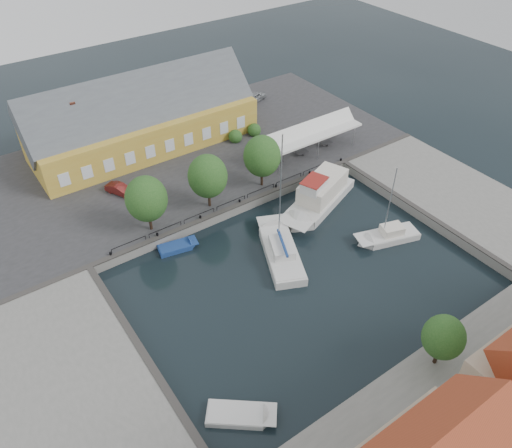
{
  "coord_description": "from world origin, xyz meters",
  "views": [
    {
      "loc": [
        -22.77,
        -26.68,
        33.99
      ],
      "look_at": [
        0.0,
        6.0,
        1.5
      ],
      "focal_mm": 35.0,
      "sensor_mm": 36.0,
      "label": 1
    }
  ],
  "objects_px": {
    "warehouse": "(137,121)",
    "launch_nw": "(177,248)",
    "tent_canopy": "(310,134)",
    "launch_sw": "(240,416)",
    "center_sailboat": "(281,252)",
    "car_red": "(120,189)",
    "east_boat_b": "(388,237)",
    "trawler": "(319,197)",
    "car_silver": "(255,97)"
  },
  "relations": [
    {
      "from": "warehouse",
      "to": "launch_nw",
      "type": "relative_size",
      "value": 6.76
    },
    {
      "from": "tent_canopy",
      "to": "launch_sw",
      "type": "relative_size",
      "value": 2.69
    },
    {
      "from": "center_sailboat",
      "to": "launch_sw",
      "type": "height_order",
      "value": "center_sailboat"
    },
    {
      "from": "car_red",
      "to": "launch_sw",
      "type": "xyz_separation_m",
      "value": [
        -3.6,
        -29.83,
        -1.51
      ]
    },
    {
      "from": "car_red",
      "to": "launch_sw",
      "type": "relative_size",
      "value": 0.69
    },
    {
      "from": "center_sailboat",
      "to": "launch_nw",
      "type": "bearing_deg",
      "value": 139.85
    },
    {
      "from": "east_boat_b",
      "to": "launch_nw",
      "type": "xyz_separation_m",
      "value": [
        -18.66,
        11.21,
        -0.17
      ]
    },
    {
      "from": "tent_canopy",
      "to": "launch_sw",
      "type": "bearing_deg",
      "value": -137.28
    },
    {
      "from": "tent_canopy",
      "to": "trawler",
      "type": "bearing_deg",
      "value": -122.05
    },
    {
      "from": "car_red",
      "to": "launch_nw",
      "type": "distance_m",
      "value": 11.03
    },
    {
      "from": "tent_canopy",
      "to": "warehouse",
      "type": "bearing_deg",
      "value": 140.14
    },
    {
      "from": "tent_canopy",
      "to": "car_silver",
      "type": "distance_m",
      "value": 16.4
    },
    {
      "from": "east_boat_b",
      "to": "launch_sw",
      "type": "height_order",
      "value": "east_boat_b"
    },
    {
      "from": "warehouse",
      "to": "center_sailboat",
      "type": "relative_size",
      "value": 2.09
    },
    {
      "from": "car_red",
      "to": "warehouse",
      "type": "bearing_deg",
      "value": 26.05
    },
    {
      "from": "tent_canopy",
      "to": "east_boat_b",
      "type": "height_order",
      "value": "east_boat_b"
    },
    {
      "from": "warehouse",
      "to": "east_boat_b",
      "type": "distance_m",
      "value": 33.81
    },
    {
      "from": "car_silver",
      "to": "trawler",
      "type": "height_order",
      "value": "trawler"
    },
    {
      "from": "car_silver",
      "to": "car_red",
      "type": "distance_m",
      "value": 28.14
    },
    {
      "from": "launch_nw",
      "to": "east_boat_b",
      "type": "bearing_deg",
      "value": -31.0
    },
    {
      "from": "warehouse",
      "to": "trawler",
      "type": "bearing_deg",
      "value": -62.4
    },
    {
      "from": "car_red",
      "to": "launch_nw",
      "type": "relative_size",
      "value": 0.86
    },
    {
      "from": "tent_canopy",
      "to": "car_silver",
      "type": "xyz_separation_m",
      "value": [
        2.89,
        16.02,
        -1.96
      ]
    },
    {
      "from": "warehouse",
      "to": "center_sailboat",
      "type": "xyz_separation_m",
      "value": [
        2.86,
        -26.29,
        -4.07
      ]
    },
    {
      "from": "car_silver",
      "to": "launch_nw",
      "type": "distance_m",
      "value": 32.88
    },
    {
      "from": "east_boat_b",
      "to": "launch_sw",
      "type": "distance_m",
      "value": 24.81
    },
    {
      "from": "trawler",
      "to": "car_red",
      "type": "bearing_deg",
      "value": 143.45
    },
    {
      "from": "warehouse",
      "to": "car_silver",
      "type": "relative_size",
      "value": 6.74
    },
    {
      "from": "east_boat_b",
      "to": "car_silver",
      "type": "bearing_deg",
      "value": 79.65
    },
    {
      "from": "car_red",
      "to": "east_boat_b",
      "type": "height_order",
      "value": "east_boat_b"
    },
    {
      "from": "tent_canopy",
      "to": "car_silver",
      "type": "bearing_deg",
      "value": 79.76
    },
    {
      "from": "car_red",
      "to": "east_boat_b",
      "type": "distance_m",
      "value": 29.78
    },
    {
      "from": "warehouse",
      "to": "car_red",
      "type": "height_order",
      "value": "warehouse"
    },
    {
      "from": "launch_sw",
      "to": "launch_nw",
      "type": "distance_m",
      "value": 19.6
    },
    {
      "from": "warehouse",
      "to": "trawler",
      "type": "height_order",
      "value": "warehouse"
    },
    {
      "from": "trawler",
      "to": "launch_sw",
      "type": "relative_size",
      "value": 2.35
    },
    {
      "from": "trawler",
      "to": "launch_sw",
      "type": "distance_m",
      "value": 27.18
    },
    {
      "from": "launch_sw",
      "to": "launch_nw",
      "type": "relative_size",
      "value": 1.23
    },
    {
      "from": "tent_canopy",
      "to": "car_red",
      "type": "xyz_separation_m",
      "value": [
        -23.08,
        5.19,
        -2.09
      ]
    },
    {
      "from": "center_sailboat",
      "to": "trawler",
      "type": "distance_m",
      "value": 9.68
    },
    {
      "from": "center_sailboat",
      "to": "launch_nw",
      "type": "xyz_separation_m",
      "value": [
        -8.03,
        6.77,
        -0.27
      ]
    },
    {
      "from": "car_silver",
      "to": "center_sailboat",
      "type": "relative_size",
      "value": 0.31
    },
    {
      "from": "tent_canopy",
      "to": "launch_sw",
      "type": "xyz_separation_m",
      "value": [
        -26.68,
        -24.64,
        -3.59
      ]
    },
    {
      "from": "warehouse",
      "to": "launch_nw",
      "type": "height_order",
      "value": "warehouse"
    },
    {
      "from": "warehouse",
      "to": "launch_sw",
      "type": "xyz_separation_m",
      "value": [
        -10.08,
        -38.49,
        -4.34
      ]
    },
    {
      "from": "warehouse",
      "to": "launch_sw",
      "type": "bearing_deg",
      "value": -104.68
    },
    {
      "from": "east_boat_b",
      "to": "center_sailboat",
      "type": "bearing_deg",
      "value": 157.35
    },
    {
      "from": "car_red",
      "to": "trawler",
      "type": "relative_size",
      "value": 0.29
    },
    {
      "from": "east_boat_b",
      "to": "launch_sw",
      "type": "relative_size",
      "value": 1.82
    },
    {
      "from": "warehouse",
      "to": "trawler",
      "type": "relative_size",
      "value": 2.33
    }
  ]
}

